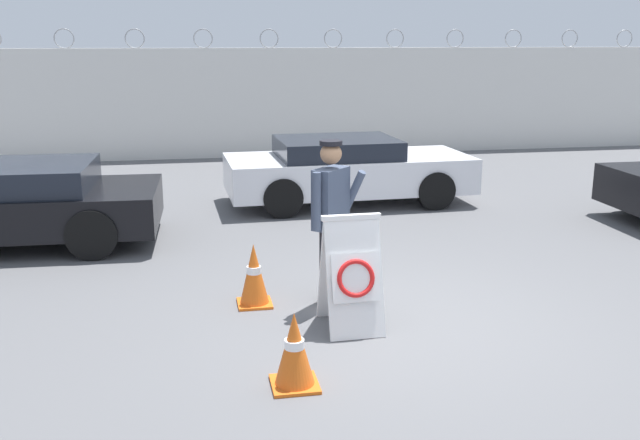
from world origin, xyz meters
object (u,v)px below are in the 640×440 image
Objects in this scene: barricade_sign at (351,273)px; traffic_cone_near at (254,275)px; parked_car_rear_sedan at (346,169)px; parked_car_front_coupe at (6,204)px; traffic_cone_mid at (294,350)px; security_guard at (331,213)px.

traffic_cone_near is at bearing 135.86° from barricade_sign.
barricade_sign reaches higher than parked_car_rear_sedan.
parked_car_front_coupe is at bearing 135.59° from barricade_sign.
traffic_cone_mid is at bearing 126.07° from parked_car_front_coupe.
barricade_sign is 0.27× the size of parked_car_front_coupe.
security_guard reaches higher than parked_car_front_coupe.
security_guard is at bearing 92.87° from barricade_sign.
barricade_sign reaches higher than parked_car_front_coupe.
security_guard is at bearing 144.79° from parked_car_front_coupe.
parked_car_rear_sedan reaches higher than traffic_cone_mid.
security_guard reaches higher than traffic_cone_near.
barricade_sign is 0.65× the size of security_guard.
traffic_cone_near is at bearing 128.99° from security_guard.
traffic_cone_near is at bearing 94.41° from traffic_cone_mid.
parked_car_front_coupe is 5.66m from parked_car_rear_sedan.
parked_car_front_coupe is (-4.10, 3.11, -0.43)m from security_guard.
parked_car_rear_sedan is (5.37, 1.77, 0.00)m from parked_car_front_coupe.
barricade_sign is 5.69m from parked_car_front_coupe.
parked_car_rear_sedan is at bearing 66.16° from traffic_cone_near.
parked_car_rear_sedan is at bearing 29.31° from security_guard.
traffic_cone_near is (-0.85, 0.07, -0.69)m from security_guard.
parked_car_rear_sedan is at bearing 76.52° from barricade_sign.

